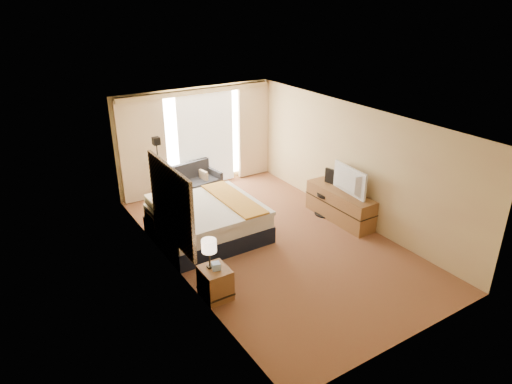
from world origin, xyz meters
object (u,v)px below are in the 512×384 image
nightstand_left (215,283)px  television (346,181)px  floor_lamp (158,158)px  loveseat (195,184)px  lamp_left (209,246)px  nightstand_right (160,224)px  bed (207,221)px  media_dresser (340,205)px  desk_chair (328,195)px  lamp_right (159,191)px

nightstand_left → television: bearing=13.5°
floor_lamp → loveseat: bearing=10.5°
loveseat → lamp_left: bearing=-120.5°
nightstand_right → television: bearing=-24.0°
bed → television: bearing=-19.8°
floor_lamp → lamp_left: floor_lamp is taller
media_dresser → bed: bed is taller
floor_lamp → desk_chair: size_ratio=1.63×
lamp_left → television: size_ratio=0.50×
nightstand_left → nightstand_right: 2.50m
bed → loveseat: size_ratio=1.57×
nightstand_left → lamp_right: 2.63m
floor_lamp → desk_chair: (3.09, -2.48, -0.74)m
loveseat → television: 3.90m
media_dresser → lamp_left: lamp_left is taller
lamp_left → bed: bearing=64.9°
media_dresser → desk_chair: desk_chair is taller
bed → media_dresser: bearing=-16.4°
media_dresser → bed: 3.01m
media_dresser → desk_chair: bearing=93.8°
nightstand_left → nightstand_right: (0.00, 2.50, 0.00)m
nightstand_left → nightstand_right: size_ratio=1.00×
media_dresser → bed: size_ratio=0.85×
bed → desk_chair: (2.87, -0.47, 0.09)m
nightstand_right → desk_chair: (3.67, -1.07, 0.19)m
media_dresser → loveseat: size_ratio=1.34×
lamp_right → television: bearing=-24.6°
media_dresser → floor_lamp: floor_lamp is taller
nightstand_right → floor_lamp: floor_lamp is taller
lamp_left → lamp_right: lamp_right is taller
nightstand_right → desk_chair: 3.83m
nightstand_right → bed: size_ratio=0.26×
nightstand_left → floor_lamp: (0.58, 3.91, 0.93)m
lamp_left → media_dresser: bearing=14.6°
television → floor_lamp: bearing=50.4°
nightstand_right → floor_lamp: size_ratio=0.32×
desk_chair → lamp_left: bearing=-171.8°
lamp_left → loveseat: bearing=68.2°
lamp_right → lamp_left: bearing=-92.2°
lamp_left → desk_chair: bearing=20.0°
loveseat → floor_lamp: bearing=-178.2°
bed → lamp_right: 1.16m
floor_lamp → desk_chair: 4.03m
floor_lamp → lamp_right: size_ratio=2.96×
nightstand_right → bed: (0.81, -0.60, 0.10)m
television → lamp_right: bearing=70.4°
media_dresser → lamp_right: bearing=158.0°
lamp_left → nightstand_right: bearing=88.9°
media_dresser → desk_chair: size_ratio=1.72×
nightstand_right → lamp_left: bearing=-91.1°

